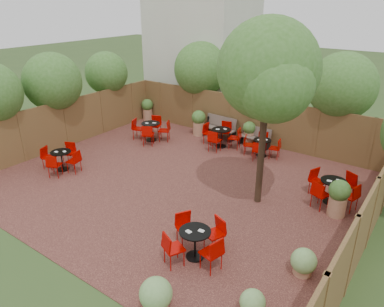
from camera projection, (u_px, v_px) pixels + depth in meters
The scene contains 13 objects.
ground at pixel (179, 183), 12.59m from camera, with size 80.00×80.00×0.00m, color #354F23.
courtyard_paving at pixel (179, 183), 12.59m from camera, with size 12.00×10.00×0.02m, color #351815.
fence_back at pixel (248, 120), 15.93m from camera, with size 12.00×0.08×2.00m, color brown.
fence_left at pixel (66, 124), 15.41m from camera, with size 0.08×10.00×2.00m, color brown.
fence_right at pixel (371, 214), 8.98m from camera, with size 0.08×10.00×2.00m, color brown.
neighbour_building at pixel (202, 36), 19.40m from camera, with size 5.00×4.00×8.00m, color beige.
overhang_foliage at pixel (192, 83), 14.72m from camera, with size 15.49×10.75×2.60m.
courtyard_tree at pixel (267, 75), 9.91m from camera, with size 2.90×2.82×5.51m.
park_bench_left at pixel (220, 127), 16.49m from camera, with size 1.60×0.60×0.97m.
park_bench_right at pixel (255, 136), 15.55m from camera, with size 1.38×0.50×0.84m.
bistro_tables at pixel (199, 159), 13.35m from camera, with size 10.34×8.20×0.93m.
planters at pixel (219, 134), 15.41m from camera, with size 11.23×4.21×1.16m.
low_shrubs at pixel (226, 286), 7.65m from camera, with size 2.69×3.41×0.74m.
Camera 1 is at (6.88, -8.81, 5.90)m, focal length 34.16 mm.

